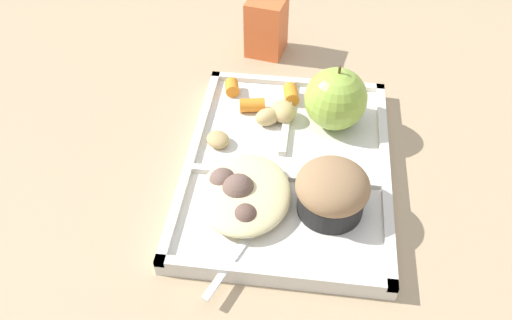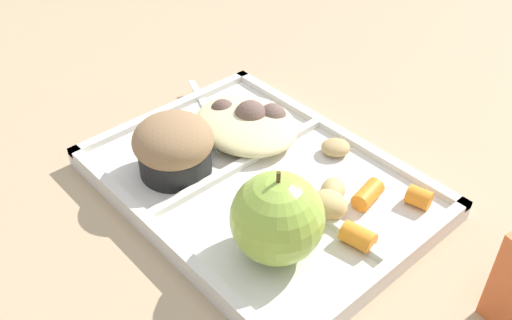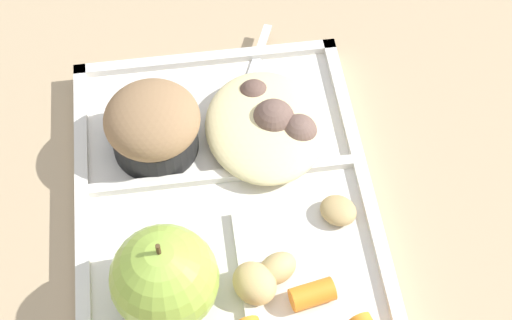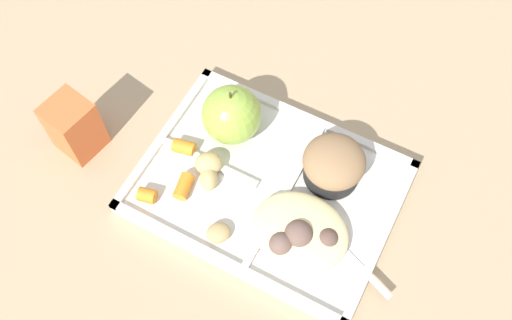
{
  "view_description": "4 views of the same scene",
  "coord_description": "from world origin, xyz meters",
  "px_view_note": "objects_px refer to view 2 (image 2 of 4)",
  "views": [
    {
      "loc": [
        0.48,
        0.02,
        0.5
      ],
      "look_at": [
        0.02,
        -0.04,
        0.04
      ],
      "focal_mm": 37.41,
      "sensor_mm": 36.0,
      "label": 1
    },
    {
      "loc": [
        -0.34,
        0.31,
        0.41
      ],
      "look_at": [
        -0.0,
        0.01,
        0.05
      ],
      "focal_mm": 40.16,
      "sensor_mm": 36.0,
      "label": 2
    },
    {
      "loc": [
        -0.37,
        0.02,
        0.61
      ],
      "look_at": [
        0.01,
        -0.03,
        0.06
      ],
      "focal_mm": 56.37,
      "sensor_mm": 36.0,
      "label": 3
    },
    {
      "loc": [
        0.15,
        -0.31,
        0.73
      ],
      "look_at": [
        -0.02,
        0.01,
        0.06
      ],
      "focal_mm": 40.14,
      "sensor_mm": 36.0,
      "label": 4
    }
  ],
  "objects_px": {
    "lunch_tray": "(259,184)",
    "green_apple": "(277,218)",
    "plastic_fork": "(212,119)",
    "bran_muffin": "(174,147)"
  },
  "relations": [
    {
      "from": "lunch_tray",
      "to": "green_apple",
      "type": "bearing_deg",
      "value": 146.98
    },
    {
      "from": "bran_muffin",
      "to": "plastic_fork",
      "type": "height_order",
      "value": "bran_muffin"
    },
    {
      "from": "lunch_tray",
      "to": "bran_muffin",
      "type": "distance_m",
      "value": 0.1
    },
    {
      "from": "lunch_tray",
      "to": "plastic_fork",
      "type": "height_order",
      "value": "lunch_tray"
    },
    {
      "from": "lunch_tray",
      "to": "plastic_fork",
      "type": "xyz_separation_m",
      "value": [
        0.12,
        -0.03,
        0.01
      ]
    },
    {
      "from": "green_apple",
      "to": "lunch_tray",
      "type": "bearing_deg",
      "value": -33.02
    },
    {
      "from": "bran_muffin",
      "to": "plastic_fork",
      "type": "relative_size",
      "value": 0.56
    },
    {
      "from": "green_apple",
      "to": "plastic_fork",
      "type": "xyz_separation_m",
      "value": [
        0.21,
        -0.09,
        -0.04
      ]
    },
    {
      "from": "plastic_fork",
      "to": "green_apple",
      "type": "bearing_deg",
      "value": 156.9
    },
    {
      "from": "green_apple",
      "to": "bran_muffin",
      "type": "distance_m",
      "value": 0.16
    }
  ]
}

